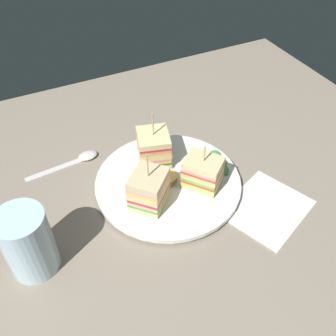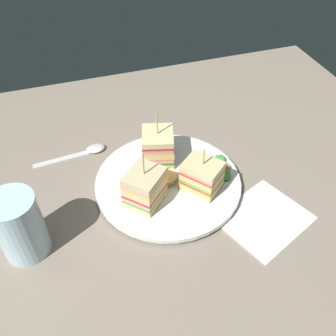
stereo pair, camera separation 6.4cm
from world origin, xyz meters
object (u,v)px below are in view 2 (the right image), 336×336
object	(u,v)px
plate	(168,183)
chip_pile	(164,178)
drinking_glass	(21,230)
sandwich_wedge_0	(202,176)
sandwich_wedge_2	(145,187)
sandwich_wedge_1	(159,146)
spoon	(87,151)
napkin	(264,218)

from	to	relation	value
plate	chip_pile	distance (cm)	1.44
drinking_glass	chip_pile	bearing A→B (deg)	13.74
sandwich_wedge_0	sandwich_wedge_2	world-z (taller)	sandwich_wedge_2
sandwich_wedge_1	spoon	xyz separation A→B (cm)	(-12.50, 7.67, -4.12)
chip_pile	napkin	size ratio (longest dim) A/B	0.42
chip_pile	napkin	world-z (taller)	chip_pile
plate	sandwich_wedge_0	bearing A→B (deg)	-34.38
sandwich_wedge_1	napkin	distance (cm)	22.26
sandwich_wedge_1	drinking_glass	xyz separation A→B (cm)	(-24.68, -11.70, 0.12)
sandwich_wedge_2	spoon	world-z (taller)	sandwich_wedge_2
plate	chip_pile	bearing A→B (deg)	176.49
sandwich_wedge_1	sandwich_wedge_2	bearing A→B (deg)	-13.88
sandwich_wedge_0	sandwich_wedge_2	size ratio (longest dim) A/B	0.81
sandwich_wedge_0	napkin	size ratio (longest dim) A/B	0.63
sandwich_wedge_0	napkin	xyz separation A→B (cm)	(7.89, -8.62, -4.05)
sandwich_wedge_2	drinking_glass	xyz separation A→B (cm)	(-19.46, -2.58, 0.03)
napkin	drinking_glass	size ratio (longest dim) A/B	1.24
sandwich_wedge_1	drinking_glass	world-z (taller)	sandwich_wedge_1
plate	sandwich_wedge_1	bearing A→B (deg)	87.62
sandwich_wedge_1	sandwich_wedge_2	size ratio (longest dim) A/B	1.00
sandwich_wedge_2	napkin	size ratio (longest dim) A/B	0.78
chip_pile	napkin	bearing A→B (deg)	-41.82
plate	napkin	xyz separation A→B (cm)	(12.78, -11.97, -0.68)
sandwich_wedge_2	napkin	xyz separation A→B (cm)	(17.76, -8.76, -4.38)
plate	sandwich_wedge_1	xyz separation A→B (cm)	(0.25, 5.92, 3.60)
plate	napkin	world-z (taller)	plate
plate	chip_pile	world-z (taller)	chip_pile
plate	sandwich_wedge_1	world-z (taller)	sandwich_wedge_1
chip_pile	spoon	world-z (taller)	chip_pile
sandwich_wedge_1	napkin	bearing A→B (deg)	50.94
sandwich_wedge_0	sandwich_wedge_1	bearing A→B (deg)	-12.66
plate	sandwich_wedge_1	distance (cm)	6.93
plate	drinking_glass	distance (cm)	25.39
spoon	plate	bearing A→B (deg)	-52.94
sandwich_wedge_0	napkin	world-z (taller)	sandwich_wedge_0
spoon	napkin	distance (cm)	35.77
sandwich_wedge_2	chip_pile	xyz separation A→B (cm)	(4.34, 3.25, -2.41)
sandwich_wedge_0	sandwich_wedge_1	size ratio (longest dim) A/B	0.81
sandwich_wedge_2	chip_pile	size ratio (longest dim) A/B	1.86
spoon	drinking_glass	world-z (taller)	drinking_glass
chip_pile	drinking_glass	bearing A→B (deg)	-166.26
plate	sandwich_wedge_0	distance (cm)	6.82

